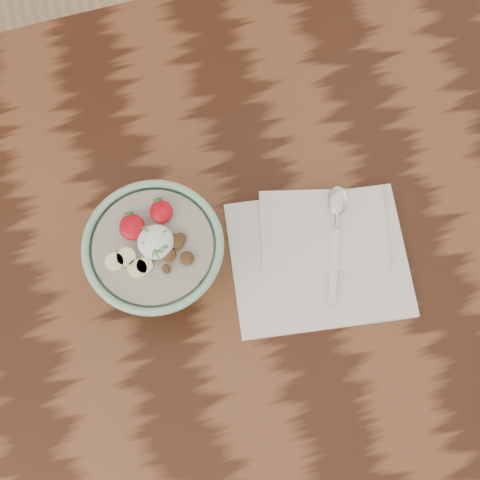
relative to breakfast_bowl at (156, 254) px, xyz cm
name	(u,v)px	position (x,y,z in cm)	size (l,w,h in cm)	color
table	(266,235)	(17.95, 3.42, -15.89)	(160.00, 90.00, 75.00)	#35180D
breakfast_bowl	(156,254)	(0.00, 0.00, 0.00)	(19.55, 19.55, 12.87)	#88B795
napkin	(320,253)	(23.63, -4.76, -5.91)	(29.16, 25.27, 1.62)	white
spoon	(337,216)	(27.68, -0.22, -4.56)	(8.87, 18.17, 0.98)	silver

